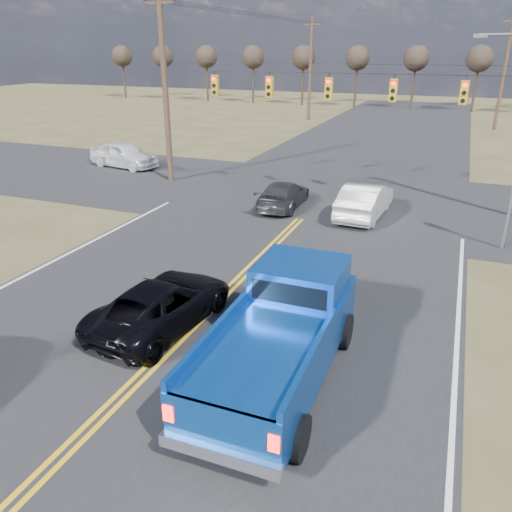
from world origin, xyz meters
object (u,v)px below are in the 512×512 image
at_px(white_car_queue, 365,200).
at_px(black_suv, 162,304).
at_px(pickup_truck, 281,335).
at_px(dgrey_car_queue, 283,195).
at_px(cross_car_west, 124,155).

bearing_deg(white_car_queue, black_suv, 77.35).
height_order(pickup_truck, white_car_queue, pickup_truck).
bearing_deg(black_suv, dgrey_car_queue, -81.14).
bearing_deg(black_suv, cross_car_west, -45.25).
xyz_separation_m(black_suv, cross_car_west, (-12.76, 16.08, 0.16)).
relative_size(pickup_truck, black_suv, 1.34).
xyz_separation_m(white_car_queue, dgrey_car_queue, (-3.87, 0.00, -0.16)).
distance_m(black_suv, dgrey_car_queue, 11.67).
height_order(black_suv, white_car_queue, white_car_queue).
xyz_separation_m(pickup_truck, cross_car_west, (-16.55, 17.10, -0.33)).
bearing_deg(white_car_queue, dgrey_car_queue, 3.40).
bearing_deg(pickup_truck, black_suv, 164.46).
relative_size(black_suv, white_car_queue, 0.99).
relative_size(white_car_queue, dgrey_car_queue, 1.10).
relative_size(pickup_truck, dgrey_car_queue, 1.46).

